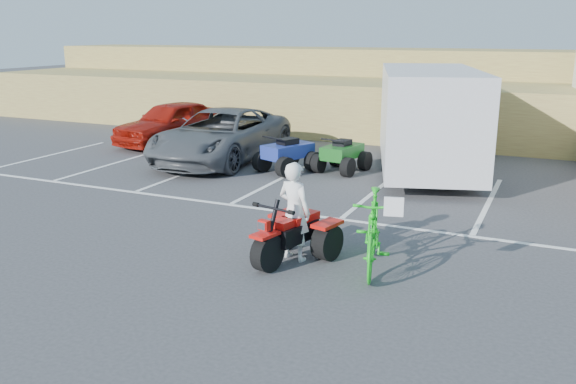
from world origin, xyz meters
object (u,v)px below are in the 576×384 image
at_px(rider, 294,211).
at_px(quad_atv_green, 342,171).
at_px(green_dirt_bike, 373,231).
at_px(cargo_trailer, 428,118).
at_px(red_trike_atv, 289,261).
at_px(grey_pickup, 221,135).
at_px(red_car, 172,123).
at_px(quad_atv_blue, 288,171).

height_order(rider, quad_atv_green, rider).
xyz_separation_m(green_dirt_bike, cargo_trailer, (-0.72, 7.54, 0.89)).
distance_m(red_trike_atv, green_dirt_bike, 1.57).
height_order(rider, grey_pickup, rider).
xyz_separation_m(red_car, cargo_trailer, (9.10, -0.80, 0.80)).
bearing_deg(red_trike_atv, grey_pickup, 141.97).
relative_size(cargo_trailer, quad_atv_blue, 4.05).
bearing_deg(green_dirt_bike, red_trike_atv, 177.19).
distance_m(rider, red_car, 11.96).
bearing_deg(quad_atv_green, grey_pickup, -168.52).
bearing_deg(quad_atv_blue, quad_atv_green, 47.94).
bearing_deg(grey_pickup, quad_atv_blue, -13.46).
bearing_deg(quad_atv_blue, red_trike_atv, -42.25).
height_order(green_dirt_bike, quad_atv_blue, green_dirt_bike).
bearing_deg(quad_atv_blue, red_car, -179.40).
distance_m(red_trike_atv, cargo_trailer, 7.99).
height_order(red_trike_atv, quad_atv_green, red_trike_atv).
height_order(rider, green_dirt_bike, rider).
bearing_deg(cargo_trailer, red_trike_atv, -112.01).
bearing_deg(rider, quad_atv_blue, -50.79).
relative_size(red_trike_atv, quad_atv_green, 1.08).
relative_size(cargo_trailer, quad_atv_green, 4.25).
bearing_deg(grey_pickup, red_car, 147.58).
bearing_deg(quad_atv_green, quad_atv_blue, -145.88).
relative_size(red_car, quad_atv_green, 2.86).
relative_size(rider, green_dirt_bike, 0.79).
bearing_deg(red_car, quad_atv_blue, -11.29).
height_order(grey_pickup, cargo_trailer, cargo_trailer).
xyz_separation_m(quad_atv_blue, quad_atv_green, (1.39, 0.64, 0.00)).
distance_m(green_dirt_bike, red_car, 12.88).
bearing_deg(cargo_trailer, rider, -111.84).
bearing_deg(red_car, grey_pickup, -19.15).
relative_size(red_car, quad_atv_blue, 2.72).
bearing_deg(red_trike_atv, quad_atv_blue, 128.43).
height_order(red_trike_atv, quad_atv_blue, red_trike_atv).
relative_size(red_trike_atv, rider, 0.97).
relative_size(green_dirt_bike, red_car, 0.49).
xyz_separation_m(red_trike_atv, grey_pickup, (-5.36, 6.82, 0.78)).
distance_m(red_trike_atv, rider, 0.88).
xyz_separation_m(green_dirt_bike, quad_atv_green, (-2.91, 6.69, -0.66)).
height_order(red_trike_atv, red_car, red_car).
xyz_separation_m(red_trike_atv, red_car, (-8.41, 8.61, 0.75)).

